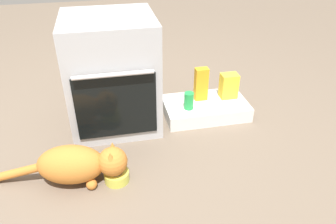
% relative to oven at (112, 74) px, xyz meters
% --- Properties ---
extents(ground, '(8.00, 8.00, 0.00)m').
position_rel_oven_xyz_m(ground, '(-0.02, -0.39, -0.37)').
color(ground, '#6B5B4C').
extents(oven, '(0.56, 0.58, 0.74)m').
position_rel_oven_xyz_m(oven, '(0.00, 0.00, 0.00)').
color(oven, '#B7BABF').
rests_on(oven, ground).
extents(pantry_cabinet, '(0.59, 0.35, 0.10)m').
position_rel_oven_xyz_m(pantry_cabinet, '(0.64, -0.04, -0.32)').
color(pantry_cabinet, white).
rests_on(pantry_cabinet, ground).
extents(food_bowl, '(0.14, 0.14, 0.09)m').
position_rel_oven_xyz_m(food_bowl, '(-0.04, -0.59, -0.33)').
color(food_bowl, '#D1D14C').
rests_on(food_bowl, ground).
extents(cat, '(0.75, 0.27, 0.23)m').
position_rel_oven_xyz_m(cat, '(-0.24, -0.56, -0.25)').
color(cat, '#C6752D').
rests_on(cat, ground).
extents(snack_bag, '(0.12, 0.09, 0.18)m').
position_rel_oven_xyz_m(snack_bag, '(0.82, 0.01, -0.18)').
color(snack_bag, yellow).
rests_on(snack_bag, pantry_cabinet).
extents(juice_carton, '(0.09, 0.06, 0.24)m').
position_rel_oven_xyz_m(juice_carton, '(0.61, 0.02, -0.15)').
color(juice_carton, orange).
rests_on(juice_carton, pantry_cabinet).
extents(soda_can, '(0.07, 0.07, 0.12)m').
position_rel_oven_xyz_m(soda_can, '(0.49, -0.09, -0.21)').
color(soda_can, green).
rests_on(soda_can, pantry_cabinet).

